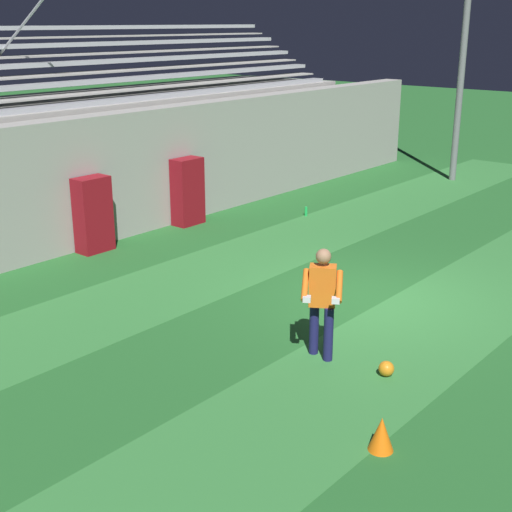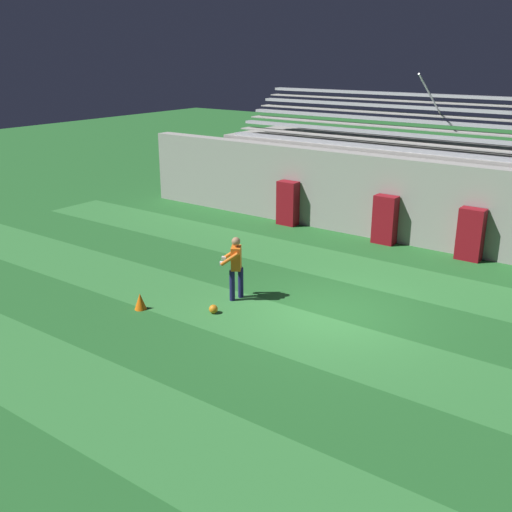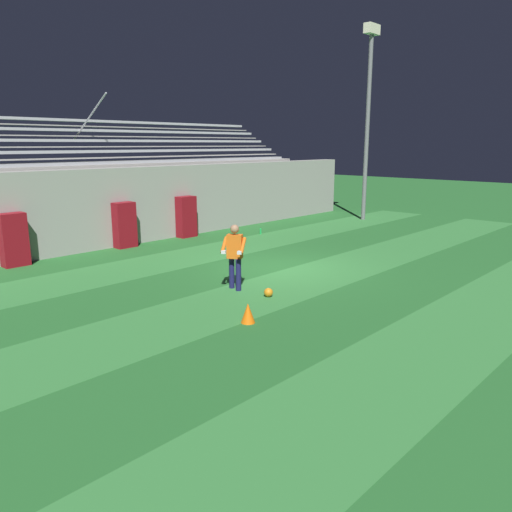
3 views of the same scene
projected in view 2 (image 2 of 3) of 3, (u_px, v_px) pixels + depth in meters
The scene contains 12 objects.
ground_plane at pixel (333, 313), 14.69m from camera, with size 80.00×80.00×0.00m, color #236028.
turf_stripe_near at pixel (158, 431), 10.11m from camera, with size 28.00×2.28×0.01m, color #337A38.
turf_stripe_mid at pixel (302, 334), 13.59m from camera, with size 28.00×2.28×0.01m, color #337A38.
turf_stripe_far at pixel (386, 276), 17.07m from camera, with size 28.00×2.28×0.01m, color #337A38.
back_wall at pixel (434, 205), 19.20m from camera, with size 24.00×0.60×2.80m, color #999691.
padding_pillar_gate_left at pixel (385, 220), 19.75m from camera, with size 0.75×0.44×1.62m, color maroon.
padding_pillar_gate_right at pixel (471, 234), 18.19m from camera, with size 0.75×0.44×1.62m, color maroon.
padding_pillar_far_left at pixel (288, 203), 21.89m from camera, with size 0.75×0.44×1.62m, color maroon.
bleacher_stand at pixel (459, 189), 20.95m from camera, with size 18.00×4.05×5.43m.
goalkeeper at pixel (236, 264), 15.21m from camera, with size 0.71×0.74×1.67m.
soccer_ball at pixel (213, 309), 14.63m from camera, with size 0.22×0.22×0.22m, color orange.
traffic_cone at pixel (140, 301), 14.83m from camera, with size 0.30×0.30×0.42m, color orange.
Camera 2 is at (6.41, -11.96, 6.09)m, focal length 42.00 mm.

